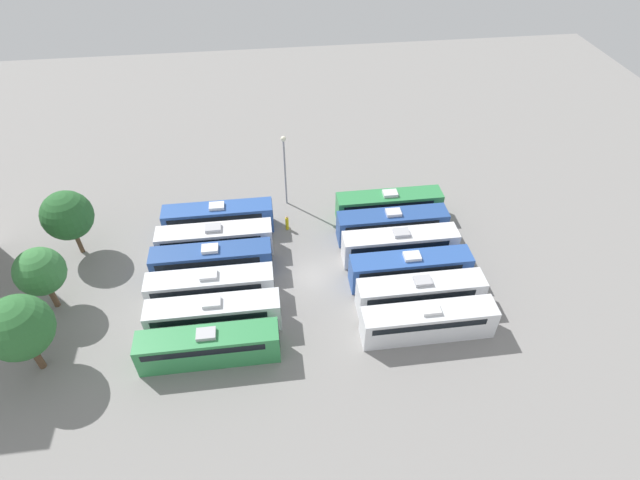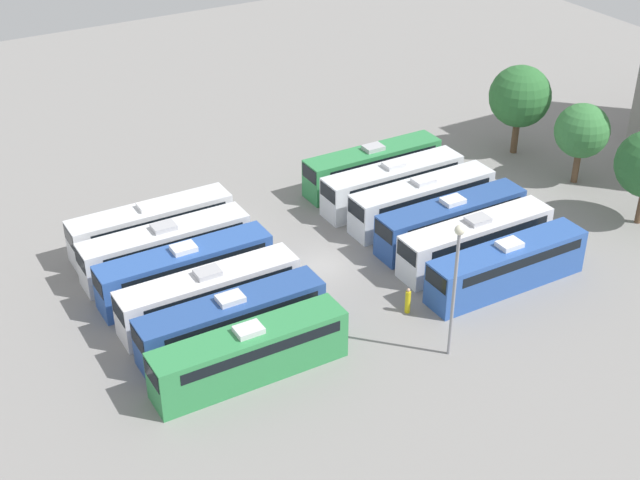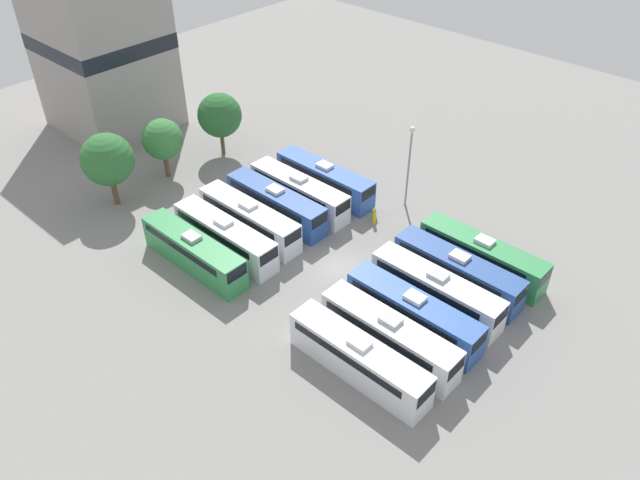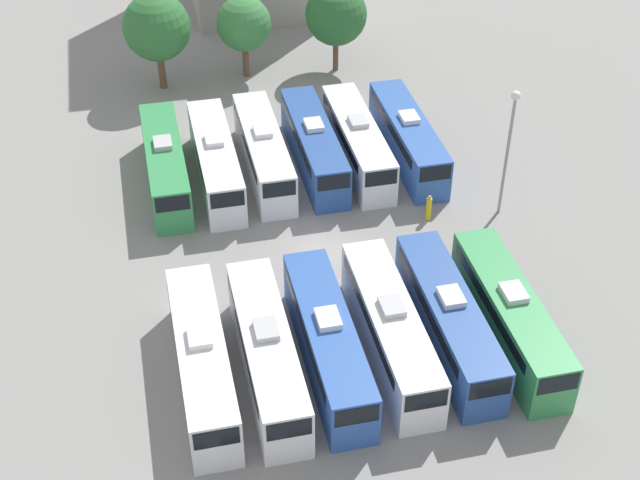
# 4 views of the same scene
# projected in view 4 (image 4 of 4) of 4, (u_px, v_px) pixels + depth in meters

# --- Properties ---
(ground_plane) EXTENTS (123.22, 123.22, 0.00)m
(ground_plane) POSITION_uv_depth(u_px,v_px,m) (319.00, 252.00, 55.83)
(ground_plane) COLOR gray
(bus_0) EXTENTS (2.50, 11.92, 3.53)m
(bus_0) POSITION_uv_depth(u_px,v_px,m) (202.00, 359.00, 46.07)
(bus_0) COLOR silver
(bus_0) RESTS_ON ground_plane
(bus_1) EXTENTS (2.50, 11.92, 3.53)m
(bus_1) POSITION_uv_depth(u_px,v_px,m) (267.00, 352.00, 46.49)
(bus_1) COLOR silver
(bus_1) RESTS_ON ground_plane
(bus_2) EXTENTS (2.50, 11.92, 3.53)m
(bus_2) POSITION_uv_depth(u_px,v_px,m) (328.00, 340.00, 47.14)
(bus_2) COLOR #2D56A8
(bus_2) RESTS_ON ground_plane
(bus_3) EXTENTS (2.50, 11.92, 3.53)m
(bus_3) POSITION_uv_depth(u_px,v_px,m) (390.00, 328.00, 47.88)
(bus_3) COLOR silver
(bus_3) RESTS_ON ground_plane
(bus_4) EXTENTS (2.50, 11.92, 3.53)m
(bus_4) POSITION_uv_depth(u_px,v_px,m) (448.00, 318.00, 48.49)
(bus_4) COLOR #284C93
(bus_4) RESTS_ON ground_plane
(bus_5) EXTENTS (2.50, 11.92, 3.53)m
(bus_5) POSITION_uv_depth(u_px,v_px,m) (510.00, 314.00, 48.75)
(bus_5) COLOR #338C4C
(bus_5) RESTS_ON ground_plane
(bus_6) EXTENTS (2.50, 11.92, 3.53)m
(bus_6) POSITION_uv_depth(u_px,v_px,m) (165.00, 163.00, 60.78)
(bus_6) COLOR #338C4C
(bus_6) RESTS_ON ground_plane
(bus_7) EXTENTS (2.50, 11.92, 3.53)m
(bus_7) POSITION_uv_depth(u_px,v_px,m) (216.00, 159.00, 61.12)
(bus_7) COLOR silver
(bus_7) RESTS_ON ground_plane
(bus_8) EXTENTS (2.50, 11.92, 3.53)m
(bus_8) POSITION_uv_depth(u_px,v_px,m) (263.00, 150.00, 62.02)
(bus_8) COLOR silver
(bus_8) RESTS_ON ground_plane
(bus_9) EXTENTS (2.50, 11.92, 3.53)m
(bus_9) POSITION_uv_depth(u_px,v_px,m) (314.00, 144.00, 62.66)
(bus_9) COLOR #284C93
(bus_9) RESTS_ON ground_plane
(bus_10) EXTENTS (2.50, 11.92, 3.53)m
(bus_10) POSITION_uv_depth(u_px,v_px,m) (357.00, 141.00, 63.04)
(bus_10) COLOR silver
(bus_10) RESTS_ON ground_plane
(bus_11) EXTENTS (2.50, 11.92, 3.53)m
(bus_11) POSITION_uv_depth(u_px,v_px,m) (408.00, 137.00, 63.48)
(bus_11) COLOR #2D56A8
(bus_11) RESTS_ON ground_plane
(worker_person) EXTENTS (0.36, 0.36, 1.85)m
(worker_person) POSITION_uv_depth(u_px,v_px,m) (429.00, 208.00, 58.12)
(worker_person) COLOR gold
(worker_person) RESTS_ON ground_plane
(light_pole) EXTENTS (0.60, 0.60, 9.01)m
(light_pole) POSITION_uv_depth(u_px,v_px,m) (510.00, 134.00, 55.58)
(light_pole) COLOR gray
(light_pole) RESTS_ON ground_plane
(tree_0) EXTENTS (5.34, 5.34, 7.93)m
(tree_0) POSITION_uv_depth(u_px,v_px,m) (157.00, 27.00, 69.76)
(tree_0) COLOR brown
(tree_0) RESTS_ON ground_plane
(tree_1) EXTENTS (4.45, 4.45, 6.83)m
(tree_1) POSITION_uv_depth(u_px,v_px,m) (244.00, 24.00, 71.82)
(tree_1) COLOR brown
(tree_1) RESTS_ON ground_plane
(tree_2) EXTENTS (5.06, 5.06, 7.48)m
(tree_2) POSITION_uv_depth(u_px,v_px,m) (336.00, 15.00, 72.40)
(tree_2) COLOR brown
(tree_2) RESTS_ON ground_plane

